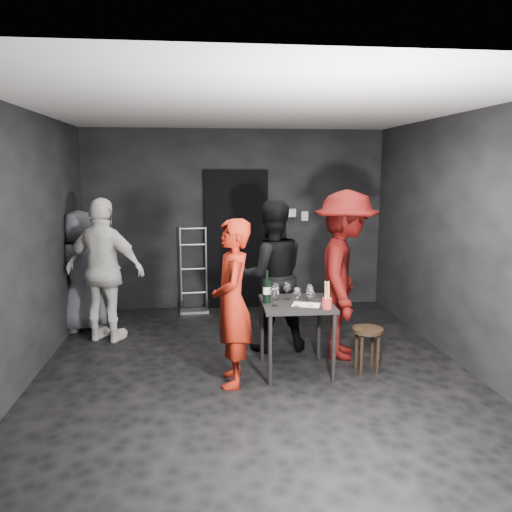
{
  "coord_description": "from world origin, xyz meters",
  "views": [
    {
      "loc": [
        -0.53,
        -5.04,
        2.1
      ],
      "look_at": [
        0.06,
        0.25,
        1.17
      ],
      "focal_mm": 35.0,
      "sensor_mm": 36.0,
      "label": 1
    }
  ],
  "objects": [
    {
      "name": "tasting_table",
      "position": [
        0.44,
        -0.13,
        0.65
      ],
      "size": [
        0.72,
        0.72,
        0.75
      ],
      "rotation": [
        0.0,
        0.0,
        -0.02
      ],
      "color": "black",
      "rests_on": "floor"
    },
    {
      "name": "wallbox_lower",
      "position": [
        1.05,
        2.45,
        1.4
      ],
      "size": [
        0.1,
        0.06,
        0.14
      ],
      "primitive_type": "cube",
      "color": "#B7B7B2",
      "rests_on": "wall_back"
    },
    {
      "name": "woman_black",
      "position": [
        0.27,
        0.57,
        1.03
      ],
      "size": [
        1.05,
        0.65,
        2.06
      ],
      "primitive_type": "imported",
      "rotation": [
        0.0,
        0.0,
        3.24
      ],
      "color": "black",
      "rests_on": "floor"
    },
    {
      "name": "ceiling",
      "position": [
        0.0,
        0.0,
        2.7
      ],
      "size": [
        4.5,
        5.0,
        0.02
      ],
      "primitive_type": "cube",
      "color": "silver",
      "rests_on": "ground"
    },
    {
      "name": "wine_glass_a",
      "position": [
        0.19,
        -0.25,
        0.86
      ],
      "size": [
        0.09,
        0.09,
        0.22
      ],
      "primitive_type": null,
      "rotation": [
        0.0,
        0.0,
        -0.03
      ],
      "color": "white",
      "rests_on": "tasting_table"
    },
    {
      "name": "wall_right",
      "position": [
        2.25,
        0.0,
        1.35
      ],
      "size": [
        0.04,
        5.0,
        2.7
      ],
      "primitive_type": "cube",
      "color": "black",
      "rests_on": "ground"
    },
    {
      "name": "server_red",
      "position": [
        -0.24,
        -0.36,
        0.9
      ],
      "size": [
        0.45,
        0.67,
        1.8
      ],
      "primitive_type": "imported",
      "rotation": [
        0.0,
        0.0,
        -1.6
      ],
      "color": "#A61E0D",
      "rests_on": "floor"
    },
    {
      "name": "wall_front",
      "position": [
        0.0,
        -2.5,
        1.35
      ],
      "size": [
        4.5,
        0.04,
        2.7
      ],
      "primitive_type": "cube",
      "color": "black",
      "rests_on": "ground"
    },
    {
      "name": "floor",
      "position": [
        0.0,
        0.0,
        0.0
      ],
      "size": [
        4.5,
        5.0,
        0.02
      ],
      "primitive_type": "cube",
      "color": "black",
      "rests_on": "ground"
    },
    {
      "name": "hand_truck",
      "position": [
        -0.65,
        2.31,
        0.23
      ],
      "size": [
        0.42,
        0.35,
        1.26
      ],
      "rotation": [
        0.0,
        0.0,
        0.06
      ],
      "color": "#B2B2B7",
      "rests_on": "floor"
    },
    {
      "name": "stool",
      "position": [
        1.18,
        -0.22,
        0.37
      ],
      "size": [
        0.32,
        0.32,
        0.47
      ],
      "rotation": [
        0.0,
        0.0,
        0.39
      ],
      "color": "black",
      "rests_on": "floor"
    },
    {
      "name": "bystander_cream",
      "position": [
        -1.71,
        1.08,
        1.05
      ],
      "size": [
        1.36,
        0.99,
        2.09
      ],
      "primitive_type": "imported",
      "rotation": [
        0.0,
        0.0,
        2.77
      ],
      "color": "white",
      "rests_on": "floor"
    },
    {
      "name": "tasting_mat",
      "position": [
        0.51,
        -0.25,
        0.75
      ],
      "size": [
        0.32,
        0.26,
        0.0
      ],
      "primitive_type": "cube",
      "rotation": [
        0.0,
        0.0,
        -0.35
      ],
      "color": "white",
      "rests_on": "tasting_table"
    },
    {
      "name": "wine_glass_d",
      "position": [
        0.41,
        -0.29,
        0.86
      ],
      "size": [
        0.1,
        0.1,
        0.21
      ],
      "primitive_type": null,
      "rotation": [
        0.0,
        0.0,
        0.37
      ],
      "color": "white",
      "rests_on": "tasting_table"
    },
    {
      "name": "wine_glass_c",
      "position": [
        0.36,
        -0.02,
        0.85
      ],
      "size": [
        0.1,
        0.1,
        0.2
      ],
      "primitive_type": null,
      "rotation": [
        0.0,
        0.0,
        0.4
      ],
      "color": "white",
      "rests_on": "tasting_table"
    },
    {
      "name": "wine_glass_e",
      "position": [
        0.54,
        -0.3,
        0.86
      ],
      "size": [
        0.09,
        0.09,
        0.21
      ],
      "primitive_type": null,
      "rotation": [
        0.0,
        0.0,
        0.1
      ],
      "color": "white",
      "rests_on": "tasting_table"
    },
    {
      "name": "wallbox_upper",
      "position": [
        0.85,
        2.45,
        1.45
      ],
      "size": [
        0.12,
        0.06,
        0.12
      ],
      "primitive_type": "cube",
      "color": "#B7B7B2",
      "rests_on": "wall_back"
    },
    {
      "name": "reserved_card",
      "position": [
        0.75,
        -0.15,
        0.8
      ],
      "size": [
        0.1,
        0.14,
        0.09
      ],
      "primitive_type": null,
      "rotation": [
        0.0,
        0.0,
        -0.23
      ],
      "color": "white",
      "rests_on": "tasting_table"
    },
    {
      "name": "wine_glass_f",
      "position": [
        0.59,
        -0.06,
        0.84
      ],
      "size": [
        0.08,
        0.08,
        0.18
      ],
      "primitive_type": null,
      "rotation": [
        0.0,
        0.0,
        0.15
      ],
      "color": "white",
      "rests_on": "tasting_table"
    },
    {
      "name": "wall_back",
      "position": [
        0.0,
        2.5,
        1.35
      ],
      "size": [
        4.5,
        0.04,
        2.7
      ],
      "primitive_type": "cube",
      "color": "black",
      "rests_on": "ground"
    },
    {
      "name": "wine_glass_b",
      "position": [
        0.24,
        -0.02,
        0.85
      ],
      "size": [
        0.09,
        0.09,
        0.19
      ],
      "primitive_type": null,
      "rotation": [
        0.0,
        0.0,
        -0.29
      ],
      "color": "white",
      "rests_on": "tasting_table"
    },
    {
      "name": "doorway",
      "position": [
        0.0,
        2.44,
        1.05
      ],
      "size": [
        0.95,
        0.1,
        2.1
      ],
      "primitive_type": "cube",
      "color": "black",
      "rests_on": "ground"
    },
    {
      "name": "wine_bottle",
      "position": [
        0.13,
        -0.12,
        0.88
      ],
      "size": [
        0.08,
        0.08,
        0.34
      ],
      "rotation": [
        0.0,
        0.0,
        0.2
      ],
      "color": "black",
      "rests_on": "tasting_table"
    },
    {
      "name": "wall_left",
      "position": [
        -2.25,
        0.0,
        1.35
      ],
      "size": [
        0.04,
        5.0,
        2.7
      ],
      "primitive_type": "cube",
      "color": "black",
      "rests_on": "ground"
    },
    {
      "name": "man_maroon",
      "position": [
        1.06,
        0.25,
        1.18
      ],
      "size": [
        1.13,
        1.67,
        2.37
      ],
      "primitive_type": "imported",
      "rotation": [
        0.0,
        0.0,
        1.27
      ],
      "color": "#400705",
      "rests_on": "floor"
    },
    {
      "name": "bystander_grey",
      "position": [
        -2.09,
        1.54,
        0.85
      ],
      "size": [
        0.94,
        0.73,
        1.69
      ],
      "primitive_type": "imported",
      "rotation": [
        0.0,
        0.0,
        3.53
      ],
      "color": "#52545A",
      "rests_on": "floor"
    },
    {
      "name": "breadstick_cup",
      "position": [
        0.69,
        -0.4,
        0.88
      ],
      "size": [
        0.09,
        0.09,
        0.29
      ],
      "rotation": [
        0.0,
        0.0,
        -0.2
      ],
      "color": "red",
      "rests_on": "tasting_table"
    }
  ]
}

